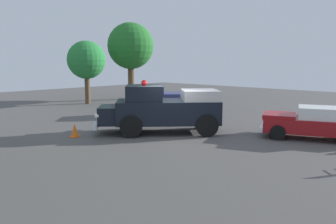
# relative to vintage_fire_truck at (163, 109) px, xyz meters

# --- Properties ---
(ground_plane) EXTENTS (60.00, 60.00, 0.00)m
(ground_plane) POSITION_rel_vintage_fire_truck_xyz_m (-0.69, 0.13, -1.20)
(ground_plane) COLOR #514F4C
(vintage_fire_truck) EXTENTS (5.64, 5.83, 2.59)m
(vintage_fire_truck) POSITION_rel_vintage_fire_truck_xyz_m (0.00, 0.00, 0.00)
(vintage_fire_truck) COLOR black
(vintage_fire_truck) RESTS_ON ground
(classic_hot_rod) EXTENTS (4.74, 3.36, 1.46)m
(classic_hot_rod) POSITION_rel_vintage_fire_truck_xyz_m (-5.76, -3.70, -0.45)
(classic_hot_rod) COLOR black
(classic_hot_rod) RESTS_ON ground
(parked_pickup) EXTENTS (4.60, 4.73, 1.90)m
(parked_pickup) POSITION_rel_vintage_fire_truck_xyz_m (3.76, -4.04, -0.21)
(parked_pickup) COLOR black
(parked_pickup) RESTS_ON ground
(oak_tree_right) EXTENTS (3.14, 3.14, 5.21)m
(oak_tree_right) POSITION_rel_vintage_fire_truck_xyz_m (12.66, -3.86, 2.41)
(oak_tree_right) COLOR brown
(oak_tree_right) RESTS_ON ground
(oak_tree_distant) EXTENTS (4.26, 4.26, 7.08)m
(oak_tree_distant) POSITION_rel_vintage_fire_truck_xyz_m (12.70, -8.65, 3.71)
(oak_tree_distant) COLOR brown
(oak_tree_distant) RESTS_ON ground
(traffic_cone) EXTENTS (0.40, 0.40, 0.64)m
(traffic_cone) POSITION_rel_vintage_fire_truck_xyz_m (2.34, 3.48, -0.89)
(traffic_cone) COLOR orange
(traffic_cone) RESTS_ON ground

